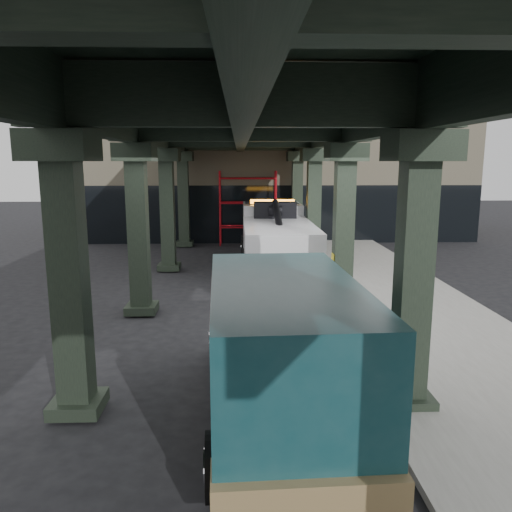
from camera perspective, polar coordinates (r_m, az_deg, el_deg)
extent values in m
plane|color=black|center=(13.26, 0.20, -9.06)|extent=(90.00, 90.00, 0.00)
cube|color=gray|center=(15.92, 16.42, -5.81)|extent=(5.00, 40.00, 0.15)
cube|color=silver|center=(15.30, 6.33, -6.37)|extent=(0.12, 38.00, 0.01)
cube|color=black|center=(9.22, 17.54, -2.26)|extent=(0.55, 0.55, 5.00)
cube|color=black|center=(9.00, 18.37, 11.84)|extent=(1.10, 1.10, 0.50)
cube|color=black|center=(9.98, 16.76, -15.35)|extent=(0.90, 0.90, 0.24)
cube|color=black|center=(14.92, 9.96, 2.91)|extent=(0.55, 0.55, 5.00)
cube|color=black|center=(14.79, 10.25, 11.58)|extent=(1.10, 1.10, 0.50)
cube|color=black|center=(15.40, 9.68, -5.67)|extent=(0.90, 0.90, 0.24)
cube|color=black|center=(20.79, 6.59, 5.19)|extent=(0.55, 0.55, 5.00)
cube|color=black|center=(20.69, 6.73, 11.40)|extent=(1.10, 1.10, 0.50)
cube|color=black|center=(21.14, 6.46, -1.08)|extent=(0.90, 0.90, 0.24)
cube|color=black|center=(26.72, 4.70, 6.45)|extent=(0.55, 0.55, 5.00)
cube|color=black|center=(26.64, 4.78, 11.28)|extent=(1.10, 1.10, 0.50)
cube|color=black|center=(26.99, 4.63, 1.53)|extent=(0.90, 0.90, 0.24)
cube|color=black|center=(9.18, -20.55, -2.50)|extent=(0.55, 0.55, 5.00)
cube|color=black|center=(8.96, -21.52, 11.65)|extent=(1.10, 1.10, 0.50)
cube|color=black|center=(9.95, -19.64, -15.63)|extent=(0.90, 0.90, 0.24)
cube|color=black|center=(14.89, -13.29, 2.77)|extent=(0.55, 0.55, 5.00)
cube|color=black|center=(14.76, -13.67, 11.45)|extent=(1.10, 1.10, 0.50)
cube|color=black|center=(15.38, -12.92, -5.82)|extent=(0.90, 0.90, 0.24)
cube|color=black|center=(20.77, -10.08, 5.09)|extent=(0.55, 0.55, 5.00)
cube|color=black|center=(20.68, -10.29, 11.30)|extent=(1.10, 1.10, 0.50)
cube|color=black|center=(21.12, -9.87, -1.19)|extent=(0.90, 0.90, 0.24)
cube|color=black|center=(26.70, -8.28, 6.37)|extent=(0.55, 0.55, 5.00)
cube|color=black|center=(26.63, -8.41, 11.20)|extent=(1.10, 1.10, 0.50)
cube|color=black|center=(26.98, -8.14, 1.45)|extent=(0.90, 0.90, 0.24)
cube|color=black|center=(14.82, 10.35, 14.67)|extent=(0.35, 32.00, 1.10)
cube|color=black|center=(14.80, -13.82, 14.55)|extent=(0.35, 32.00, 1.10)
cube|color=black|center=(14.50, -1.72, 14.93)|extent=(0.35, 32.00, 1.10)
cube|color=black|center=(14.57, -1.74, 17.67)|extent=(7.40, 32.00, 0.30)
cube|color=#C6B793|center=(32.56, 2.46, 9.89)|extent=(22.00, 10.00, 8.00)
cylinder|color=red|center=(27.50, -4.09, 5.54)|extent=(0.08, 0.08, 4.00)
cylinder|color=red|center=(26.70, -4.15, 5.38)|extent=(0.08, 0.08, 4.00)
cylinder|color=red|center=(27.55, 2.19, 5.56)|extent=(0.08, 0.08, 4.00)
cylinder|color=red|center=(26.75, 2.31, 5.41)|extent=(0.08, 0.08, 4.00)
cylinder|color=red|center=(27.59, -0.94, 3.49)|extent=(3.00, 0.08, 0.08)
cylinder|color=red|center=(27.46, -0.95, 6.18)|extent=(3.00, 0.08, 0.08)
cylinder|color=red|center=(27.38, -0.96, 8.89)|extent=(3.00, 0.08, 0.08)
cube|color=black|center=(19.87, 2.34, -0.09)|extent=(1.10, 8.10, 0.27)
cube|color=white|center=(22.44, 1.82, 3.54)|extent=(2.54, 2.60, 1.94)
cube|color=white|center=(23.64, 1.62, 2.59)|extent=(2.54, 0.76, 0.97)
cube|color=black|center=(22.65, 1.78, 4.98)|extent=(2.38, 1.41, 0.92)
cube|color=white|center=(18.53, 2.65, 1.32)|extent=(2.61, 5.40, 1.51)
cube|color=orange|center=(22.12, 1.87, 6.24)|extent=(1.94, 0.31, 0.17)
cube|color=black|center=(20.53, 2.18, 5.28)|extent=(1.73, 0.65, 0.65)
cylinder|color=black|center=(18.63, 2.61, 3.88)|extent=(0.27, 3.78, 1.45)
cube|color=black|center=(16.08, 3.42, -4.10)|extent=(0.33, 1.51, 0.19)
cube|color=black|center=(15.37, 3.68, -5.01)|extent=(1.73, 0.28, 0.19)
cylinder|color=black|center=(22.87, -1.22, 0.94)|extent=(0.38, 1.19, 1.19)
cylinder|color=silver|center=(22.87, -1.22, 0.94)|extent=(0.42, 0.65, 0.65)
cylinder|color=black|center=(23.03, 4.70, 0.98)|extent=(0.38, 1.19, 1.19)
cylinder|color=silver|center=(23.03, 4.70, 0.98)|extent=(0.42, 0.65, 0.65)
cylinder|color=black|center=(19.37, -1.06, -0.85)|extent=(0.38, 1.19, 1.19)
cylinder|color=silver|center=(19.37, -1.06, -0.85)|extent=(0.42, 0.65, 0.65)
cylinder|color=black|center=(19.56, 5.91, -0.80)|extent=(0.38, 1.19, 1.19)
cylinder|color=silver|center=(19.56, 5.91, -0.80)|extent=(0.42, 0.65, 0.65)
cylinder|color=black|center=(18.00, -0.98, -1.75)|extent=(0.38, 1.19, 1.19)
cylinder|color=silver|center=(18.00, -0.98, -1.75)|extent=(0.42, 0.65, 0.65)
cylinder|color=black|center=(18.20, 6.52, -1.68)|extent=(0.38, 1.19, 1.19)
cylinder|color=silver|center=(18.20, 6.52, -1.68)|extent=(0.42, 0.65, 0.65)
cube|color=#134047|center=(11.40, 1.14, -6.79)|extent=(2.34, 1.33, 1.00)
cube|color=#134047|center=(8.37, 3.22, -10.19)|extent=(2.56, 5.12, 2.18)
cube|color=#9B7E4F|center=(9.13, 2.77, -14.44)|extent=(2.66, 6.35, 0.39)
cube|color=black|center=(10.73, 1.39, -2.95)|extent=(2.20, 0.57, 0.93)
cube|color=black|center=(8.50, 2.96, -5.87)|extent=(2.55, 4.12, 0.61)
cube|color=silver|center=(12.10, 0.86, -7.96)|extent=(2.24, 0.23, 0.33)
cylinder|color=black|center=(11.49, -4.47, -9.80)|extent=(0.35, 0.95, 0.94)
cylinder|color=silver|center=(11.49, -4.47, -9.80)|extent=(0.38, 0.53, 0.52)
cylinder|color=black|center=(11.69, 6.69, -9.47)|extent=(0.35, 0.95, 0.94)
cylinder|color=silver|center=(11.69, 6.69, -9.47)|extent=(0.38, 0.53, 0.52)
cylinder|color=black|center=(7.28, -4.46, -22.85)|extent=(0.35, 0.95, 0.94)
cylinder|color=silver|center=(7.28, -4.46, -22.85)|extent=(0.38, 0.53, 0.52)
cylinder|color=black|center=(7.60, 13.95, -21.59)|extent=(0.35, 0.95, 0.94)
cylinder|color=silver|center=(7.60, 13.95, -21.59)|extent=(0.38, 0.53, 0.52)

